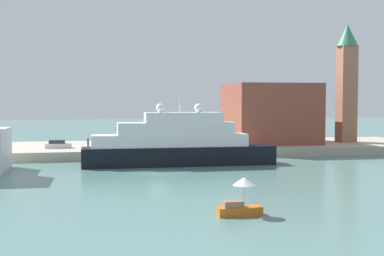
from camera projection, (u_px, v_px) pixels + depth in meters
name	position (u px, v px, depth m)	size (l,w,h in m)	color
ground	(159.00, 174.00, 70.09)	(400.00, 400.00, 0.00)	slate
quay_dock	(141.00, 149.00, 97.13)	(110.00, 23.19, 1.56)	#ADA38E
large_yacht	(177.00, 144.00, 78.78)	(29.39, 4.60, 10.93)	black
small_motorboat	(240.00, 200.00, 44.61)	(3.84, 1.96, 3.32)	#C66019
harbor_building	(270.00, 113.00, 101.79)	(16.06, 15.96, 11.56)	brown
bell_tower	(347.00, 78.00, 102.86)	(4.18, 4.18, 23.43)	#9E664C
parked_car	(58.00, 145.00, 90.42)	(4.52, 1.73, 1.43)	silver
person_figure	(88.00, 143.00, 92.05)	(0.36, 0.36, 1.81)	#334C8C
mooring_bollard	(158.00, 147.00, 87.51)	(0.42, 0.42, 0.85)	black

